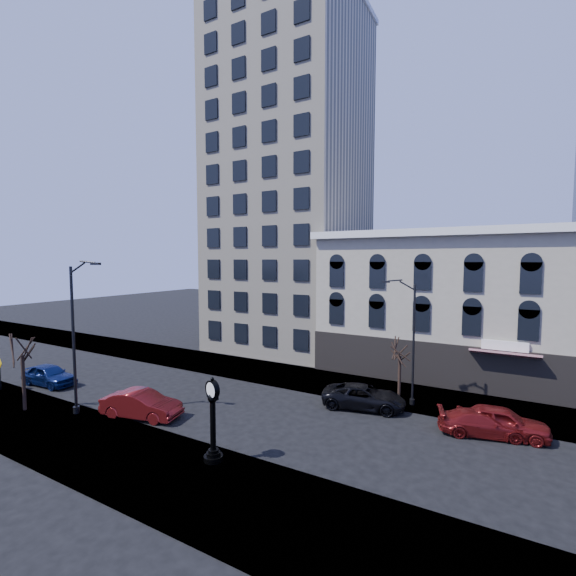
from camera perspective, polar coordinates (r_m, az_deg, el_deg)
The scene contains 16 objects.
ground at distance 27.72m, azimuth -8.03°, elevation -17.13°, with size 160.00×160.00×0.00m, color black.
sidewalk_far at distance 34.04m, azimuth 0.36°, elevation -12.89°, with size 160.00×6.00×0.12m, color gray.
sidewalk_near at distance 22.43m, azimuth -21.55°, elevation -22.58°, with size 160.00×6.00×0.12m, color gray.
cream_tower at distance 45.97m, azimuth 0.24°, elevation 15.81°, with size 15.90×15.40×42.50m.
victorian_row at distance 36.81m, azimuth 23.28°, elevation -2.49°, with size 22.60×11.19×12.50m.
street_clock at distance 20.41m, azimuth -11.06°, elevation -19.05°, with size 0.96×0.96×4.22m.
street_lamp_near at distance 27.52m, azimuth -28.28°, elevation -1.16°, with size 2.56×0.91×10.08m.
street_lamp_far at distance 27.41m, azimuth 16.87°, elevation -2.94°, with size 2.25×0.70×8.77m.
bare_tree_near at distance 30.89m, azimuth -34.75°, elevation -6.73°, with size 3.46×3.46×5.94m.
bare_tree_far at distance 29.58m, azimuth 16.27°, elevation -8.38°, with size 2.77×2.77×4.76m.
warning_sign at distance 37.26m, azimuth -36.88°, elevation -9.44°, with size 0.80×0.15×2.47m.
car_near_a at distance 37.04m, azimuth -31.89°, elevation -10.87°, with size 1.97×4.89×1.67m, color #0C194C.
car_near_b at distance 27.30m, azimuth -20.88°, elevation -15.80°, with size 1.80×5.15×1.70m, color maroon.
car_far_a at distance 27.64m, azimuth 11.16°, elevation -15.52°, with size 2.57×5.56×1.55m, color black.
car_far_b at distance 25.92m, azimuth 26.81°, elevation -17.45°, with size 1.93×4.75×1.38m, color maroon.
car_far_c at distance 26.32m, azimuth 29.08°, elevation -16.86°, with size 1.97×4.88×1.66m, color maroon.
Camera 1 is at (15.71, -20.50, 10.05)m, focal length 24.00 mm.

